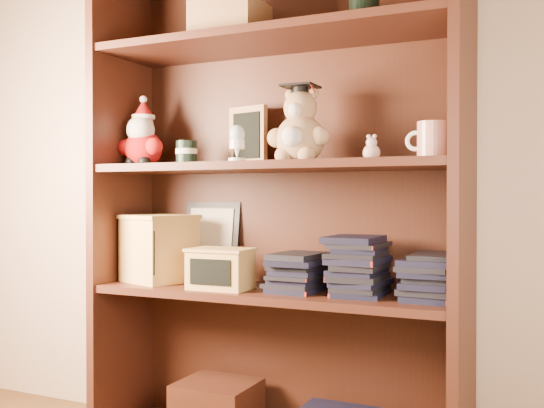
{
  "coord_description": "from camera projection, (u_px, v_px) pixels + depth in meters",
  "views": [
    {
      "loc": [
        0.99,
        -0.52,
        0.85
      ],
      "look_at": [
        0.14,
        1.3,
        0.82
      ],
      "focal_mm": 42.0,
      "sensor_mm": 36.0,
      "label": 1
    }
  ],
  "objects": [
    {
      "name": "book_stack_right",
      "position": [
        432.0,
        278.0,
        1.8
      ],
      "size": [
        0.14,
        0.2,
        0.13
      ],
      "color": "black",
      "rests_on": "shelf_lower"
    },
    {
      "name": "teachers_tin",
      "position": [
        187.0,
        153.0,
        2.14
      ],
      "size": [
        0.07,
        0.07,
        0.08
      ],
      "color": "black",
      "rests_on": "shelf_upper"
    },
    {
      "name": "book_stack_mid",
      "position": [
        358.0,
        266.0,
        1.89
      ],
      "size": [
        0.14,
        0.2,
        0.18
      ],
      "color": "black",
      "rests_on": "shelf_lower"
    },
    {
      "name": "book_stack_left",
      "position": [
        298.0,
        270.0,
        1.97
      ],
      "size": [
        0.14,
        0.2,
        0.13
      ],
      "color": "black",
      "rests_on": "shelf_lower"
    },
    {
      "name": "teacher_mug",
      "position": [
        431.0,
        140.0,
        1.8
      ],
      "size": [
        0.12,
        0.08,
        0.11
      ],
      "color": "silver",
      "rests_on": "shelf_upper"
    },
    {
      "name": "bookcase",
      "position": [
        278.0,
        217.0,
        2.06
      ],
      "size": [
        1.2,
        0.35,
        1.6
      ],
      "color": "#3E1C11",
      "rests_on": "ground"
    },
    {
      "name": "treats_box",
      "position": [
        159.0,
        248.0,
        2.19
      ],
      "size": [
        0.27,
        0.27,
        0.23
      ],
      "color": "tan",
      "rests_on": "shelf_lower"
    },
    {
      "name": "egg_cup",
      "position": [
        237.0,
        142.0,
        1.97
      ],
      "size": [
        0.06,
        0.06,
        0.12
      ],
      "color": "white",
      "rests_on": "shelf_upper"
    },
    {
      "name": "pink_figurine",
      "position": [
        372.0,
        150.0,
        1.87
      ],
      "size": [
        0.05,
        0.05,
        0.08
      ],
      "color": "#D1A9A1",
      "rests_on": "shelf_upper"
    },
    {
      "name": "certificate_frame",
      "position": [
        211.0,
        240.0,
        2.26
      ],
      "size": [
        0.22,
        0.06,
        0.27
      ],
      "color": "black",
      "rests_on": "shelf_lower"
    },
    {
      "name": "shelf_upper",
      "position": [
        272.0,
        167.0,
        2.01
      ],
      "size": [
        1.14,
        0.33,
        0.02
      ],
      "color": "#3E1C11",
      "rests_on": "ground"
    },
    {
      "name": "pencils_box",
      "position": [
        221.0,
        268.0,
        2.01
      ],
      "size": [
        0.2,
        0.15,
        0.13
      ],
      "color": "tan",
      "rests_on": "shelf_lower"
    },
    {
      "name": "grad_teddy_bear",
      "position": [
        299.0,
        132.0,
        1.96
      ],
      "size": [
        0.2,
        0.17,
        0.25
      ],
      "color": "tan",
      "rests_on": "shelf_upper"
    },
    {
      "name": "santa_plush",
      "position": [
        142.0,
        139.0,
        2.21
      ],
      "size": [
        0.18,
        0.13,
        0.25
      ],
      "color": "#A50F0F",
      "rests_on": "shelf_upper"
    },
    {
      "name": "shelf_lower",
      "position": [
        272.0,
        293.0,
        2.01
      ],
      "size": [
        1.14,
        0.33,
        0.02
      ],
      "color": "#3E1C11",
      "rests_on": "ground"
    },
    {
      "name": "chalkboard_plaque",
      "position": [
        248.0,
        137.0,
        2.17
      ],
      "size": [
        0.16,
        0.1,
        0.2
      ],
      "color": "#9E7547",
      "rests_on": "shelf_upper"
    }
  ]
}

